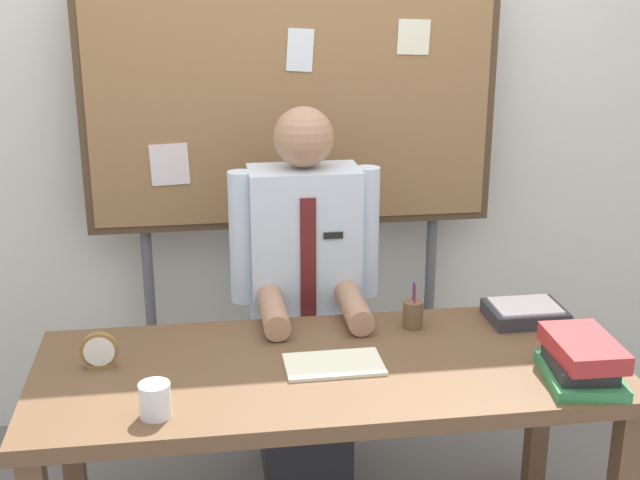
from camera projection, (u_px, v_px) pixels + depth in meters
back_wall at (287, 112)px, 3.55m from camera, size 6.40×0.08×2.70m
desk at (328, 389)px, 2.69m from camera, size 1.83×0.75×0.76m
person at (305, 313)px, 3.22m from camera, size 0.55×0.56×1.47m
bulletin_board at (292, 103)px, 3.33m from camera, size 1.63×0.09×1.97m
book_stack at (582, 360)px, 2.54m from camera, size 0.25×0.32×0.13m
open_notebook at (334, 364)px, 2.64m from camera, size 0.31×0.19×0.01m
desk_clock at (100, 352)px, 2.62m from camera, size 0.12×0.04×0.12m
coffee_mug at (155, 400)px, 2.34m from camera, size 0.09×0.09×0.10m
pen_holder at (413, 314)px, 2.91m from camera, size 0.07×0.07×0.16m
paper_tray at (525, 312)px, 2.98m from camera, size 0.26×0.20×0.06m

